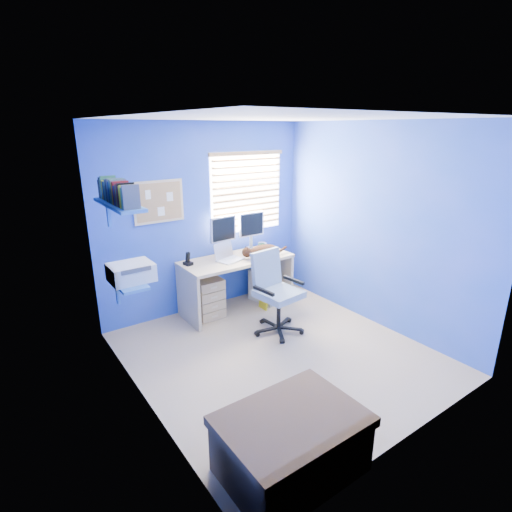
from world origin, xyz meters
TOP-DOWN VIEW (x-y plane):
  - floor at (0.00, 0.00)m, footprint 3.00×3.20m
  - ceiling at (0.00, 0.00)m, footprint 3.00×3.20m
  - wall_back at (0.00, 1.60)m, footprint 3.00×0.01m
  - wall_front at (0.00, -1.60)m, footprint 3.00×0.01m
  - wall_left at (-1.50, 0.00)m, footprint 0.01×3.20m
  - wall_right at (1.50, 0.00)m, footprint 0.01×3.20m
  - desk at (0.25, 1.26)m, footprint 1.51×0.65m
  - laptop at (0.13, 1.22)m, footprint 0.39×0.34m
  - monitor_left at (0.18, 1.48)m, footprint 0.41×0.16m
  - monitor_right at (0.65, 1.49)m, footprint 0.40×0.12m
  - phone at (-0.40, 1.38)m, footprint 0.11×0.13m
  - mug at (0.73, 1.34)m, footprint 0.10×0.09m
  - cd_spindle at (0.84, 1.47)m, footprint 0.13×0.13m
  - cat at (0.59, 1.10)m, footprint 0.50×0.32m
  - tower_pc at (0.70, 1.24)m, footprint 0.27×0.47m
  - drawer_boxes at (-0.19, 1.24)m, footprint 0.35×0.28m
  - yellow_book at (0.56, 1.04)m, footprint 0.03×0.17m
  - backpack at (1.05, 1.19)m, footprint 0.28×0.22m
  - bed_corner at (-0.91, -1.30)m, footprint 0.98×0.70m
  - office_chair at (0.31, 0.45)m, footprint 0.64×0.64m
  - window_blinds at (0.65, 1.57)m, footprint 1.15×0.05m
  - corkboard at (-0.65, 1.58)m, footprint 0.64×0.02m
  - wall_shelves at (-1.35, 0.75)m, footprint 0.42×0.90m

SIDE VIEW (x-z plane):
  - floor at x=0.00m, z-range 0.00..0.00m
  - yellow_book at x=0.56m, z-range 0.00..0.24m
  - backpack at x=1.05m, z-range 0.00..0.30m
  - tower_pc at x=0.70m, z-range 0.00..0.45m
  - bed_corner at x=-0.91m, z-range 0.00..0.47m
  - drawer_boxes at x=-0.19m, z-range 0.00..0.54m
  - desk at x=0.25m, z-range 0.00..0.74m
  - office_chair at x=0.31m, z-range -0.13..0.87m
  - cd_spindle at x=0.84m, z-range 0.74..0.81m
  - mug at x=0.73m, z-range 0.74..0.84m
  - cat at x=0.59m, z-range 0.74..0.91m
  - phone at x=-0.40m, z-range 0.74..0.91m
  - laptop at x=0.13m, z-range 0.74..0.96m
  - monitor_left at x=0.18m, z-range 0.74..1.28m
  - monitor_right at x=0.65m, z-range 0.74..1.28m
  - wall_back at x=0.00m, z-range 0.00..2.50m
  - wall_front at x=0.00m, z-range 0.00..2.50m
  - wall_left at x=-1.50m, z-range 0.00..2.50m
  - wall_right at x=1.50m, z-range 0.00..2.50m
  - wall_shelves at x=-1.35m, z-range 0.91..1.96m
  - corkboard at x=-0.65m, z-range 1.29..1.81m
  - window_blinds at x=0.65m, z-range 1.00..2.10m
  - ceiling at x=0.00m, z-range 2.50..2.50m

